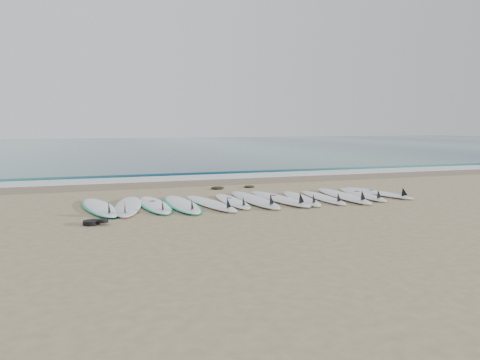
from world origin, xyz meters
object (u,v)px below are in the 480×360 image
object	(u,v)px
surfboard_12	(379,193)
leash_coil	(94,222)
surfboard_6	(255,199)
surfboard_0	(100,207)

from	to	relation	value
surfboard_12	leash_coil	world-z (taller)	surfboard_12
surfboard_6	surfboard_0	bearing A→B (deg)	176.89
surfboard_0	surfboard_12	bearing A→B (deg)	-9.46
leash_coil	surfboard_0	bearing A→B (deg)	83.83
surfboard_0	surfboard_6	bearing A→B (deg)	-11.06
surfboard_6	leash_coil	size ratio (longest dim) A/B	6.33
surfboard_0	surfboard_6	world-z (taller)	surfboard_6
surfboard_12	leash_coil	bearing A→B (deg)	-176.98
surfboard_0	surfboard_6	distance (m)	3.61
surfboard_0	surfboard_12	size ratio (longest dim) A/B	1.09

